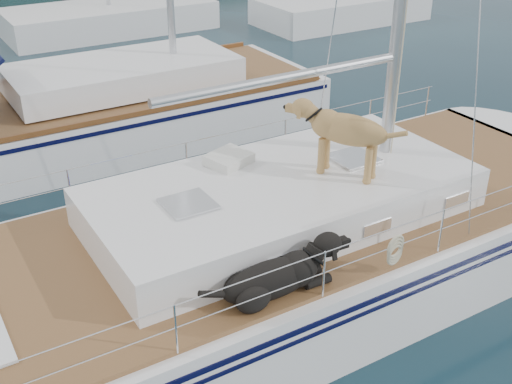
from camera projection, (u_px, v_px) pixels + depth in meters
ground at (233, 306)px, 9.06m from camera, size 120.00×120.00×0.00m
main_sailboat at (239, 264)px, 8.78m from camera, size 12.00×3.82×14.01m
neighbor_sailboat at (79, 119)px, 13.73m from camera, size 11.00×3.50×13.30m
bg_boat_center at (110, 19)px, 22.78m from camera, size 7.20×3.00×11.65m
bg_boat_east at (341, 9)px, 24.17m from camera, size 6.40×3.00×11.65m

